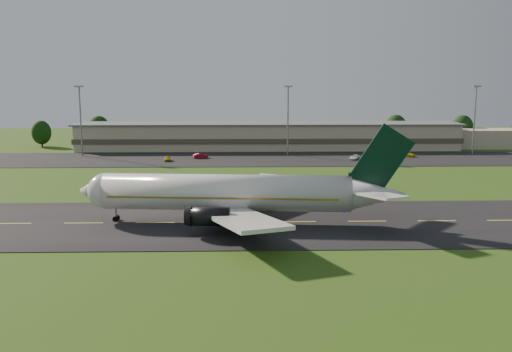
{
  "coord_description": "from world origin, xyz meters",
  "views": [
    {
      "loc": [
        -8.59,
        -86.09,
        21.87
      ],
      "look_at": [
        -6.16,
        8.0,
        6.0
      ],
      "focal_mm": 40.0,
      "sensor_mm": 36.0,
      "label": 1
    }
  ],
  "objects_px": {
    "light_mast_east": "(475,112)",
    "service_vehicle_d": "(407,154)",
    "light_mast_centre": "(288,112)",
    "light_mast_west": "(80,112)",
    "service_vehicle_c": "(355,157)",
    "airliner": "(232,193)",
    "service_vehicle_a": "(167,158)",
    "terminal": "(288,136)",
    "service_vehicle_b": "(200,156)"
  },
  "relations": [
    {
      "from": "airliner",
      "to": "light_mast_east",
      "type": "bearing_deg",
      "value": 54.02
    },
    {
      "from": "service_vehicle_c",
      "to": "service_vehicle_d",
      "type": "relative_size",
      "value": 0.94
    },
    {
      "from": "service_vehicle_a",
      "to": "service_vehicle_d",
      "type": "relative_size",
      "value": 0.83
    },
    {
      "from": "light_mast_centre",
      "to": "service_vehicle_c",
      "type": "distance_m",
      "value": 23.79
    },
    {
      "from": "light_mast_east",
      "to": "terminal",
      "type": "bearing_deg",
      "value": 163.2
    },
    {
      "from": "light_mast_east",
      "to": "service_vehicle_d",
      "type": "relative_size",
      "value": 4.17
    },
    {
      "from": "airliner",
      "to": "service_vehicle_d",
      "type": "relative_size",
      "value": 10.5
    },
    {
      "from": "light_mast_east",
      "to": "service_vehicle_c",
      "type": "bearing_deg",
      "value": -164.95
    },
    {
      "from": "light_mast_east",
      "to": "service_vehicle_c",
      "type": "height_order",
      "value": "light_mast_east"
    },
    {
      "from": "light_mast_west",
      "to": "service_vehicle_a",
      "type": "distance_m",
      "value": 31.09
    },
    {
      "from": "light_mast_east",
      "to": "service_vehicle_a",
      "type": "height_order",
      "value": "light_mast_east"
    },
    {
      "from": "light_mast_west",
      "to": "service_vehicle_a",
      "type": "bearing_deg",
      "value": -24.16
    },
    {
      "from": "airliner",
      "to": "light_mast_east",
      "type": "height_order",
      "value": "light_mast_east"
    },
    {
      "from": "airliner",
      "to": "service_vehicle_c",
      "type": "xyz_separation_m",
      "value": [
        33.0,
        70.12,
        -3.93
      ]
    },
    {
      "from": "service_vehicle_c",
      "to": "light_mast_east",
      "type": "bearing_deg",
      "value": 40.32
    },
    {
      "from": "terminal",
      "to": "light_mast_centre",
      "type": "bearing_deg",
      "value": -94.95
    },
    {
      "from": "service_vehicle_d",
      "to": "light_mast_west",
      "type": "bearing_deg",
      "value": 126.57
    },
    {
      "from": "light_mast_west",
      "to": "light_mast_centre",
      "type": "relative_size",
      "value": 1.0
    },
    {
      "from": "light_mast_east",
      "to": "light_mast_centre",
      "type": "bearing_deg",
      "value": 180.0
    },
    {
      "from": "service_vehicle_d",
      "to": "light_mast_centre",
      "type": "bearing_deg",
      "value": 121.65
    },
    {
      "from": "light_mast_west",
      "to": "service_vehicle_c",
      "type": "xyz_separation_m",
      "value": [
        77.96,
        -9.96,
        -12.0
      ]
    },
    {
      "from": "airliner",
      "to": "light_mast_west",
      "type": "relative_size",
      "value": 2.52
    },
    {
      "from": "service_vehicle_a",
      "to": "service_vehicle_c",
      "type": "height_order",
      "value": "service_vehicle_a"
    },
    {
      "from": "service_vehicle_a",
      "to": "light_mast_west",
      "type": "bearing_deg",
      "value": 148.05
    },
    {
      "from": "light_mast_east",
      "to": "airliner",
      "type": "bearing_deg",
      "value": -131.17
    },
    {
      "from": "terminal",
      "to": "light_mast_west",
      "type": "distance_m",
      "value": 64.1
    },
    {
      "from": "terminal",
      "to": "service_vehicle_a",
      "type": "height_order",
      "value": "terminal"
    },
    {
      "from": "airliner",
      "to": "light_mast_east",
      "type": "relative_size",
      "value": 2.52
    },
    {
      "from": "light_mast_east",
      "to": "service_vehicle_d",
      "type": "height_order",
      "value": "light_mast_east"
    },
    {
      "from": "terminal",
      "to": "service_vehicle_a",
      "type": "relative_size",
      "value": 35.88
    },
    {
      "from": "airliner",
      "to": "light_mast_centre",
      "type": "relative_size",
      "value": 2.52
    },
    {
      "from": "light_mast_centre",
      "to": "service_vehicle_b",
      "type": "bearing_deg",
      "value": -165.94
    },
    {
      "from": "light_mast_west",
      "to": "light_mast_centre",
      "type": "distance_m",
      "value": 60.0
    },
    {
      "from": "light_mast_west",
      "to": "service_vehicle_c",
      "type": "relative_size",
      "value": 4.46
    },
    {
      "from": "light_mast_west",
      "to": "service_vehicle_d",
      "type": "height_order",
      "value": "light_mast_west"
    },
    {
      "from": "service_vehicle_c",
      "to": "service_vehicle_a",
      "type": "bearing_deg",
      "value": -152.76
    },
    {
      "from": "terminal",
      "to": "service_vehicle_a",
      "type": "bearing_deg",
      "value": -141.58
    },
    {
      "from": "light_mast_centre",
      "to": "service_vehicle_d",
      "type": "relative_size",
      "value": 4.17
    },
    {
      "from": "light_mast_west",
      "to": "light_mast_centre",
      "type": "bearing_deg",
      "value": 0.0
    },
    {
      "from": "airliner",
      "to": "light_mast_centre",
      "type": "bearing_deg",
      "value": 84.56
    },
    {
      "from": "terminal",
      "to": "service_vehicle_b",
      "type": "distance_m",
      "value": 34.96
    },
    {
      "from": "service_vehicle_b",
      "to": "light_mast_west",
      "type": "bearing_deg",
      "value": 61.69
    },
    {
      "from": "airliner",
      "to": "service_vehicle_a",
      "type": "bearing_deg",
      "value": 110.56
    },
    {
      "from": "terminal",
      "to": "service_vehicle_b",
      "type": "xyz_separation_m",
      "value": [
        -26.58,
        -22.49,
        -3.19
      ]
    },
    {
      "from": "light_mast_centre",
      "to": "service_vehicle_c",
      "type": "relative_size",
      "value": 4.46
    },
    {
      "from": "light_mast_east",
      "to": "service_vehicle_b",
      "type": "height_order",
      "value": "light_mast_east"
    },
    {
      "from": "light_mast_centre",
      "to": "service_vehicle_d",
      "type": "xyz_separation_m",
      "value": [
        34.03,
        -4.62,
        -11.93
      ]
    },
    {
      "from": "service_vehicle_b",
      "to": "service_vehicle_d",
      "type": "distance_m",
      "value": 59.23
    },
    {
      "from": "light_mast_centre",
      "to": "terminal",
      "type": "bearing_deg",
      "value": 85.05
    },
    {
      "from": "service_vehicle_c",
      "to": "service_vehicle_b",
      "type": "bearing_deg",
      "value": -159.57
    }
  ]
}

